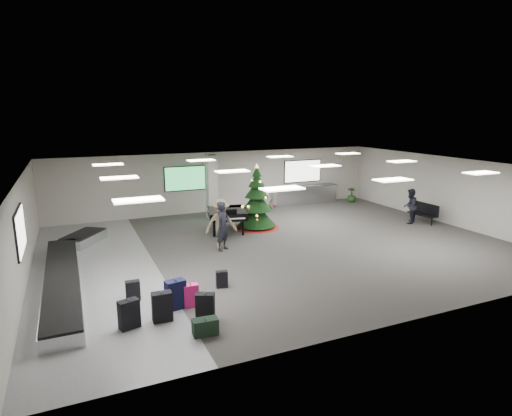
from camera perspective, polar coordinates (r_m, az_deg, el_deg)
name	(u,v)px	position (r m, az deg, el deg)	size (l,w,h in m)	color
ground	(280,246)	(17.30, 3.18, -5.08)	(18.00, 18.00, 0.00)	#373532
room_envelope	(264,187)	(17.16, 1.12, 2.82)	(18.02, 14.02, 3.21)	#ADA69F
baggage_carousel	(67,270)	(15.43, -23.84, -7.57)	(2.28, 9.71, 0.43)	silver
service_counter	(305,195)	(25.16, 6.50, 1.77)	(4.05, 0.65, 1.08)	silver
suitcase_0	(162,307)	(11.49, -12.41, -12.75)	(0.51, 0.30, 0.81)	black
suitcase_1	(205,307)	(11.36, -6.78, -12.96)	(0.54, 0.44, 0.76)	black
pink_suitcase	(191,295)	(12.17, -8.69, -11.45)	(0.42, 0.25, 0.66)	#EF1F7A
suitcase_3	(222,279)	(13.31, -4.58, -9.45)	(0.38, 0.25, 0.54)	black
navy_suitcase	(176,295)	(12.07, -10.68, -11.27)	(0.58, 0.40, 0.84)	black
suitcase_5	(129,314)	(11.36, -16.57, -13.41)	(0.55, 0.40, 0.76)	black
green_duffel	(205,327)	(10.77, -6.78, -15.45)	(0.63, 0.35, 0.43)	black
suitcase_8	(133,291)	(12.89, -16.09, -10.55)	(0.41, 0.24, 0.60)	black
christmas_tree	(257,206)	(19.76, 0.10, 0.28)	(2.10, 2.10, 3.00)	maroon
grand_piano	(227,214)	(19.10, -3.93, -0.75)	(2.01, 2.38, 1.18)	black
bench	(424,212)	(22.29, 21.51, -0.47)	(0.53, 1.52, 0.96)	black
traveler_a	(223,226)	(16.58, -4.43, -2.42)	(0.70, 0.46, 1.92)	black
traveler_b	(221,224)	(16.88, -4.68, -2.08)	(1.27, 0.73, 1.96)	#857352
traveler_bench	(410,206)	(21.86, 19.85, 0.24)	(0.82, 0.64, 1.69)	black
potted_plant_left	(270,204)	(23.20, 1.91, 0.50)	(0.42, 0.34, 0.76)	#173A12
potted_plant_right	(352,195)	(26.20, 12.63, 1.75)	(0.49, 0.49, 0.88)	#173A12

